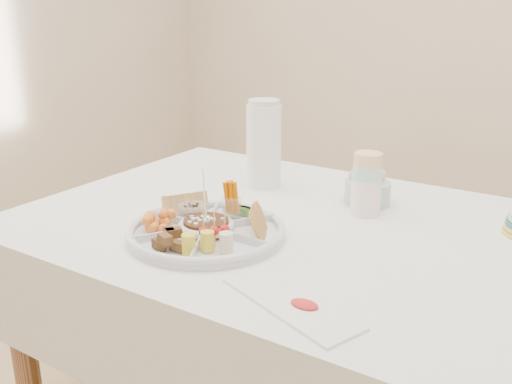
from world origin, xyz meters
The scene contains 13 objects.
dining_table centered at (0.00, 0.00, 0.38)m, with size 1.52×1.02×0.76m, color white.
party_tray centered at (-0.17, -0.21, 0.78)m, with size 0.38×0.38×0.04m, color white.
bean_dip centered at (-0.17, -0.21, 0.79)m, with size 0.11×0.11×0.04m, color #592F13.
tortillas centered at (-0.06, -0.15, 0.80)m, with size 0.11×0.11×0.06m, color #935624, non-canonical shape.
carrot_cucumber centered at (-0.17, -0.08, 0.82)m, with size 0.10×0.10×0.09m, color #DA6C00, non-canonical shape.
pita_raisins centered at (-0.28, -0.14, 0.80)m, with size 0.11×0.11×0.06m, color #E5B483, non-canonical shape.
cherries centered at (-0.29, -0.27, 0.79)m, with size 0.12×0.12×0.05m, color orange, non-canonical shape.
granola_chunks centered at (-0.18, -0.34, 0.79)m, with size 0.10×0.10×0.04m, color brown, non-canonical shape.
banana_tomato centered at (-0.07, -0.28, 0.82)m, with size 0.10×0.10×0.08m, color #EDEB75, non-canonical shape.
cup_stack centered at (0.09, 0.15, 0.87)m, with size 0.08×0.08×0.22m, color beige.
thermos centered at (-0.27, 0.22, 0.90)m, with size 0.11×0.11×0.28m, color white.
flower_bowl centered at (0.06, 0.24, 0.81)m, with size 0.13×0.13×0.10m, color #B4D0C0.
placemat centered at (0.16, -0.38, 0.76)m, with size 0.31×0.10×0.01m, color white.
Camera 1 is at (0.62, -1.23, 1.30)m, focal length 40.00 mm.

